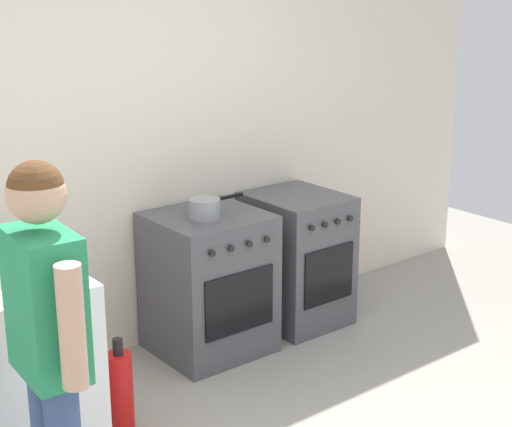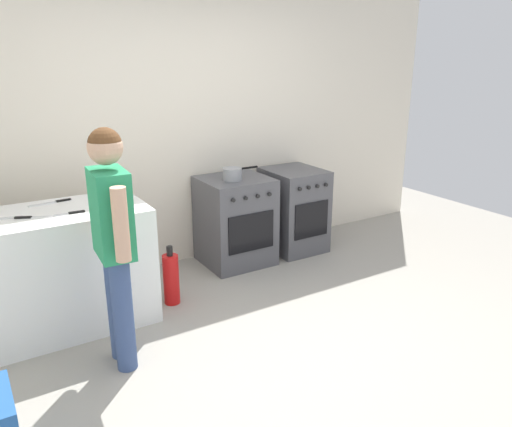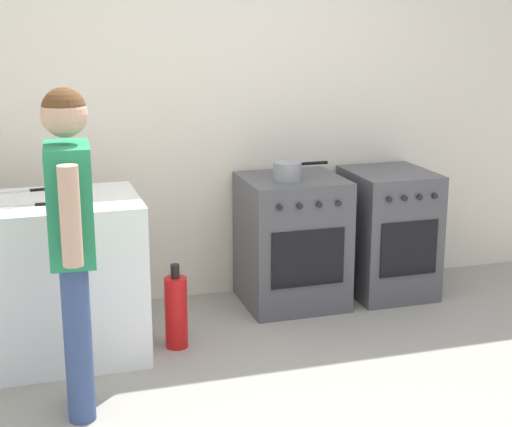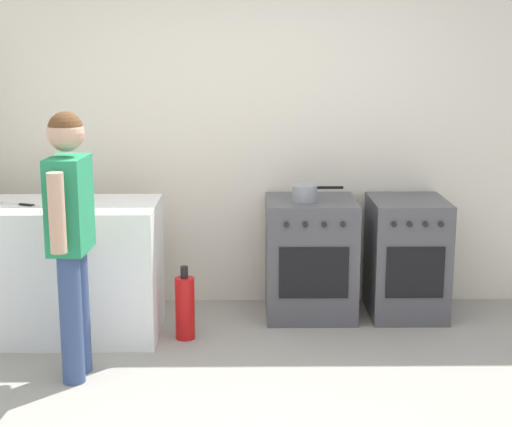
# 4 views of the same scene
# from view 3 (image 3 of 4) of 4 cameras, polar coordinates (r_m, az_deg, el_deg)

# --- Properties ---
(ground_plane) EXTENTS (8.00, 8.00, 0.00)m
(ground_plane) POSITION_cam_3_polar(r_m,az_deg,el_deg) (3.82, 5.62, -15.14)
(ground_plane) COLOR gray
(back_wall) EXTENTS (6.00, 0.10, 2.60)m
(back_wall) POSITION_cam_3_polar(r_m,az_deg,el_deg) (5.20, -2.33, 8.06)
(back_wall) COLOR silver
(back_wall) RESTS_ON ground
(counter_unit) EXTENTS (1.30, 0.70, 0.90)m
(counter_unit) POSITION_cam_3_polar(r_m,az_deg,el_deg) (4.49, -16.64, -4.76)
(counter_unit) COLOR white
(counter_unit) RESTS_ON ground
(oven_left) EXTENTS (0.63, 0.62, 0.85)m
(oven_left) POSITION_cam_3_polar(r_m,az_deg,el_deg) (5.13, 2.62, -2.01)
(oven_left) COLOR #4C4C51
(oven_left) RESTS_ON ground
(oven_right) EXTENTS (0.53, 0.62, 0.85)m
(oven_right) POSITION_cam_3_polar(r_m,az_deg,el_deg) (5.40, 9.58, -1.37)
(oven_right) COLOR #4C4C51
(oven_right) RESTS_ON ground
(pot) EXTENTS (0.36, 0.18, 0.11)m
(pot) POSITION_cam_3_polar(r_m,az_deg,el_deg) (4.96, 2.34, 3.13)
(pot) COLOR gray
(pot) RESTS_ON oven_left
(knife_paring) EXTENTS (0.21, 0.04, 0.01)m
(knife_paring) POSITION_cam_3_polar(r_m,az_deg,el_deg) (4.25, -15.46, 0.64)
(knife_paring) COLOR silver
(knife_paring) RESTS_ON counter_unit
(knife_chef) EXTENTS (0.31, 0.07, 0.01)m
(knife_chef) POSITION_cam_3_polar(r_m,az_deg,el_deg) (4.59, -16.52, 1.56)
(knife_chef) COLOR silver
(knife_chef) RESTS_ON counter_unit
(person) EXTENTS (0.22, 0.57, 1.56)m
(person) POSITION_cam_3_polar(r_m,az_deg,el_deg) (3.68, -13.30, -1.04)
(person) COLOR #384C7A
(person) RESTS_ON ground
(fire_extinguisher) EXTENTS (0.13, 0.13, 0.50)m
(fire_extinguisher) POSITION_cam_3_polar(r_m,az_deg,el_deg) (4.54, -5.83, -7.10)
(fire_extinguisher) COLOR red
(fire_extinguisher) RESTS_ON ground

